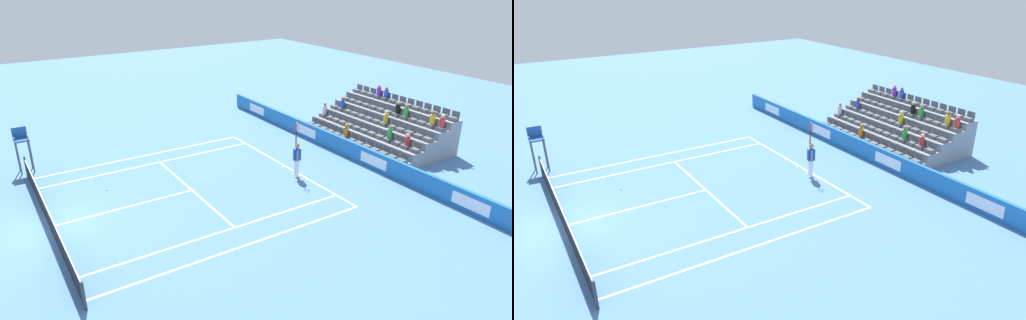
% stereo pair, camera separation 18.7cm
% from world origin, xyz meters
% --- Properties ---
extents(ground_plane, '(80.00, 80.00, 0.00)m').
position_xyz_m(ground_plane, '(0.00, 0.00, 0.00)').
color(ground_plane, '#4C7AB2').
extents(line_baseline, '(10.97, 0.10, 0.01)m').
position_xyz_m(line_baseline, '(0.00, -11.89, 0.00)').
color(line_baseline, white).
rests_on(line_baseline, ground).
extents(line_service, '(8.23, 0.10, 0.01)m').
position_xyz_m(line_service, '(0.00, -6.40, 0.00)').
color(line_service, white).
rests_on(line_service, ground).
extents(line_centre_service, '(0.10, 6.40, 0.01)m').
position_xyz_m(line_centre_service, '(0.00, -3.20, 0.00)').
color(line_centre_service, white).
rests_on(line_centre_service, ground).
extents(line_singles_sideline_left, '(0.10, 11.89, 0.01)m').
position_xyz_m(line_singles_sideline_left, '(4.12, -5.95, 0.00)').
color(line_singles_sideline_left, white).
rests_on(line_singles_sideline_left, ground).
extents(line_singles_sideline_right, '(0.10, 11.89, 0.01)m').
position_xyz_m(line_singles_sideline_right, '(-4.12, -5.95, 0.00)').
color(line_singles_sideline_right, white).
rests_on(line_singles_sideline_right, ground).
extents(line_doubles_sideline_left, '(0.10, 11.89, 0.01)m').
position_xyz_m(line_doubles_sideline_left, '(5.49, -5.95, 0.00)').
color(line_doubles_sideline_left, white).
rests_on(line_doubles_sideline_left, ground).
extents(line_doubles_sideline_right, '(0.10, 11.89, 0.01)m').
position_xyz_m(line_doubles_sideline_right, '(-5.49, -5.95, 0.00)').
color(line_doubles_sideline_right, white).
rests_on(line_doubles_sideline_right, ground).
extents(line_centre_mark, '(0.10, 0.20, 0.01)m').
position_xyz_m(line_centre_mark, '(0.00, -11.79, 0.00)').
color(line_centre_mark, white).
rests_on(line_centre_mark, ground).
extents(sponsor_barrier, '(22.79, 0.22, 0.99)m').
position_xyz_m(sponsor_barrier, '(0.00, -15.64, 0.49)').
color(sponsor_barrier, '#1E66AD').
rests_on(sponsor_barrier, ground).
extents(tennis_net, '(11.97, 0.10, 1.07)m').
position_xyz_m(tennis_net, '(0.00, 0.00, 0.49)').
color(tennis_net, '#33383D').
rests_on(tennis_net, ground).
extents(tennis_player, '(0.51, 0.43, 2.85)m').
position_xyz_m(tennis_player, '(-1.38, -11.60, 0.99)').
color(tennis_player, white).
rests_on(tennis_player, ground).
extents(umpire_chair, '(0.70, 0.70, 2.34)m').
position_xyz_m(umpire_chair, '(6.76, -0.08, 1.52)').
color(umpire_chair, '#474C54').
rests_on(umpire_chair, ground).
extents(stadium_stand, '(8.06, 4.75, 2.99)m').
position_xyz_m(stadium_stand, '(-0.00, -19.21, 0.82)').
color(stadium_stand, gray).
rests_on(stadium_stand, ground).
extents(loose_tennis_ball, '(0.07, 0.07, 0.07)m').
position_xyz_m(loose_tennis_ball, '(2.18, -2.95, 0.03)').
color(loose_tennis_ball, '#D1E533').
rests_on(loose_tennis_ball, ground).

